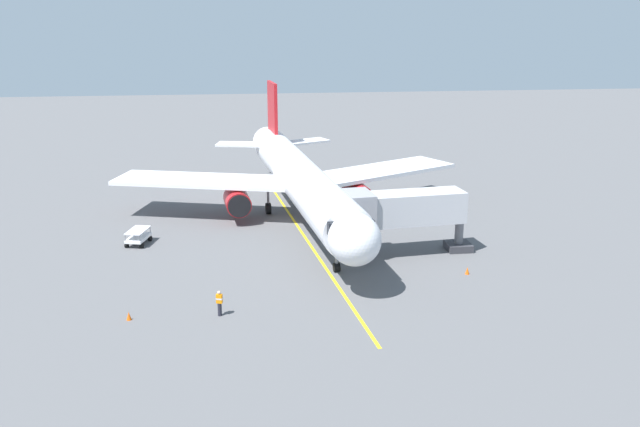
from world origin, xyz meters
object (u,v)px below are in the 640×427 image
object	(u,v)px
airplane	(300,179)
baggage_cart_near_nose	(138,237)
safety_cone_nose_left	(467,271)
safety_cone_nose_right	(129,316)
jet_bridge	(395,210)
ground_crew_marshaller	(219,303)

from	to	relation	value
airplane	baggage_cart_near_nose	distance (m)	15.55
safety_cone_nose_left	airplane	bearing A→B (deg)	-54.49
airplane	safety_cone_nose_right	xyz separation A→B (m)	(12.89, 20.37, -3.73)
jet_bridge	safety_cone_nose_right	size ratio (longest dim) A/B	20.93
airplane	safety_cone_nose_right	world-z (taller)	airplane
baggage_cart_near_nose	airplane	bearing A→B (deg)	-159.56
baggage_cart_near_nose	ground_crew_marshaller	bearing A→B (deg)	114.96
baggage_cart_near_nose	safety_cone_nose_left	bearing A→B (deg)	158.12
jet_bridge	ground_crew_marshaller	world-z (taller)	jet_bridge
jet_bridge	safety_cone_nose_left	bearing A→B (deg)	133.41
ground_crew_marshaller	baggage_cart_near_nose	distance (m)	16.71
jet_bridge	ground_crew_marshaller	size ratio (longest dim) A/B	6.73
jet_bridge	baggage_cart_near_nose	xyz separation A→B (m)	(20.73, -5.36, -3.11)
jet_bridge	baggage_cart_near_nose	size ratio (longest dim) A/B	4.02
jet_bridge	airplane	bearing A→B (deg)	-58.64
baggage_cart_near_nose	safety_cone_nose_right	bearing A→B (deg)	95.08
baggage_cart_near_nose	safety_cone_nose_left	xyz separation A→B (m)	(-25.26, 10.14, -0.38)
airplane	safety_cone_nose_right	distance (m)	24.40
airplane	safety_cone_nose_left	bearing A→B (deg)	125.51
airplane	baggage_cart_near_nose	xyz separation A→B (m)	(14.23, 5.31, -3.35)
jet_bridge	baggage_cart_near_nose	bearing A→B (deg)	-14.50
baggage_cart_near_nose	safety_cone_nose_left	size ratio (longest dim) A/B	5.21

